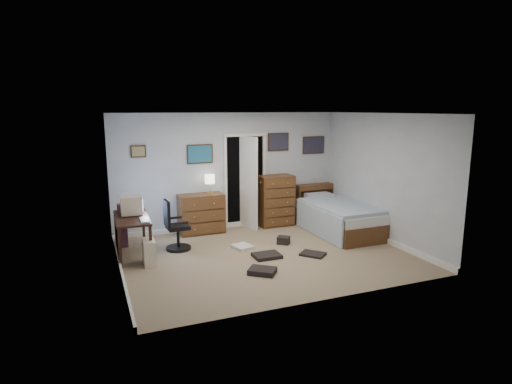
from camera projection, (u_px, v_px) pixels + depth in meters
floor at (265, 255)px, 7.68m from camera, size 5.00×4.00×0.02m
computer_desk at (127, 226)px, 7.51m from camera, size 0.60×1.25×0.71m
crt_monitor at (131, 205)px, 7.62m from camera, size 0.38×0.35×0.34m
keyboard at (145, 220)px, 7.26m from camera, size 0.15×0.38×0.02m
pc_tower at (149, 252)px, 7.18m from camera, size 0.21×0.40×0.43m
office_chair at (175, 231)px, 7.88m from camera, size 0.49×0.49×0.95m
media_stack at (123, 225)px, 8.06m from camera, size 0.17×0.17×0.83m
low_dresser at (201, 214)px, 8.96m from camera, size 0.94×0.48×0.83m
table_lamp at (210, 180)px, 8.90m from camera, size 0.21×0.21×0.40m
doorway at (240, 179)px, 9.69m from camera, size 0.96×1.12×2.05m
tall_dresser at (276, 201)px, 9.53m from camera, size 0.78×0.47×1.13m
headboard_bookcase at (314, 201)px, 10.04m from camera, size 0.95×0.28×0.85m
bed at (338, 217)px, 9.02m from camera, size 1.16×2.11×0.69m
wall_posters at (254, 147)px, 9.35m from camera, size 4.38×0.04×0.60m
floor_clutter at (271, 255)px, 7.55m from camera, size 1.69×1.78×0.15m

